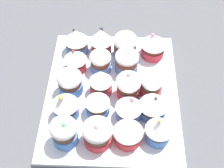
{
  "coord_description": "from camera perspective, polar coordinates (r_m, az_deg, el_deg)",
  "views": [
    {
      "loc": [
        44.5,
        1.59,
        61.58
      ],
      "look_at": [
        0.0,
        0.0,
        4.2
      ],
      "focal_mm": 49.06,
      "sensor_mm": 36.0,
      "label": 1
    }
  ],
  "objects": [
    {
      "name": "cupcake_3",
      "position": [
        0.69,
        -8.73,
        -3.87
      ],
      "size": [
        6.08,
        6.08,
        8.1
      ],
      "color": "#477AC6",
      "rests_on": "baking_tray"
    },
    {
      "name": "ground_plane",
      "position": [
        0.77,
        0.0,
        -2.59
      ],
      "size": [
        180.0,
        180.0,
        3.0
      ],
      "primitive_type": "cube",
      "color": "#4C4C51"
    },
    {
      "name": "cupcake_13",
      "position": [
        0.68,
        3.17,
        -4.47
      ],
      "size": [
        6.09,
        6.09,
        6.84
      ],
      "color": "#477AC6",
      "rests_on": "baking_tray"
    },
    {
      "name": "cupcake_4",
      "position": [
        0.65,
        -8.92,
        -8.75
      ],
      "size": [
        5.85,
        5.85,
        7.63
      ],
      "color": "#477AC6",
      "rests_on": "baking_tray"
    },
    {
      "name": "cupcake_6",
      "position": [
        0.77,
        -2.15,
        4.31
      ],
      "size": [
        5.47,
        5.47,
        6.35
      ],
      "color": "#477AC6",
      "rests_on": "baking_tray"
    },
    {
      "name": "baking_tray",
      "position": [
        0.76,
        0.0,
        -1.68
      ],
      "size": [
        38.64,
        32.11,
        1.2
      ],
      "color": "silver",
      "rests_on": "ground_plane"
    },
    {
      "name": "cupcake_15",
      "position": [
        0.81,
        7.73,
        7.23
      ],
      "size": [
        6.73,
        6.73,
        7.33
      ],
      "color": "#D1333D",
      "rests_on": "baking_tray"
    },
    {
      "name": "cupcake_5",
      "position": [
        0.81,
        -2.05,
        8.13
      ],
      "size": [
        5.94,
        5.94,
        8.07
      ],
      "color": "#D1333D",
      "rests_on": "baking_tray"
    },
    {
      "name": "cupcake_7",
      "position": [
        0.72,
        -2.11,
        0.45
      ],
      "size": [
        5.48,
        5.48,
        7.56
      ],
      "color": "#D1333D",
      "rests_on": "baking_tray"
    },
    {
      "name": "cupcake_0",
      "position": [
        0.82,
        -6.68,
        8.0
      ],
      "size": [
        6.29,
        6.29,
        7.62
      ],
      "color": "#477AC6",
      "rests_on": "baking_tray"
    },
    {
      "name": "cupcake_11",
      "position": [
        0.77,
        2.78,
        4.32
      ],
      "size": [
        6.02,
        6.02,
        6.67
      ],
      "color": "#477AC6",
      "rests_on": "baking_tray"
    },
    {
      "name": "cupcake_1",
      "position": [
        0.78,
        -6.9,
        4.5
      ],
      "size": [
        5.83,
        5.83,
        6.85
      ],
      "color": "#D1333D",
      "rests_on": "baking_tray"
    },
    {
      "name": "cupcake_18",
      "position": [
        0.66,
        8.77,
        -8.26
      ],
      "size": [
        5.89,
        5.89,
        7.88
      ],
      "color": "#477AC6",
      "rests_on": "baking_tray"
    },
    {
      "name": "cupcake_16",
      "position": [
        0.73,
        7.38,
        0.28
      ],
      "size": [
        5.3,
        5.3,
        6.81
      ],
      "color": "#D1333D",
      "rests_on": "baking_tray"
    },
    {
      "name": "cupcake_12",
      "position": [
        0.72,
        3.07,
        -0.22
      ],
      "size": [
        5.94,
        5.94,
        7.36
      ],
      "color": "#D1333D",
      "rests_on": "baking_tray"
    },
    {
      "name": "cupcake_8",
      "position": [
        0.69,
        -2.72,
        -3.61
      ],
      "size": [
        5.65,
        5.65,
        6.72
      ],
      "color": "#477AC6",
      "rests_on": "baking_tray"
    },
    {
      "name": "cupcake_2",
      "position": [
        0.73,
        -7.87,
        0.28
      ],
      "size": [
        5.99,
        5.99,
        6.88
      ],
      "color": "#477AC6",
      "rests_on": "baking_tray"
    },
    {
      "name": "cupcake_17",
      "position": [
        0.69,
        7.68,
        -4.03
      ],
      "size": [
        6.4,
        6.4,
        6.81
      ],
      "color": "#477AC6",
      "rests_on": "baking_tray"
    },
    {
      "name": "cupcake_10",
      "position": [
        0.8,
        2.48,
        7.29
      ],
      "size": [
        6.11,
        6.11,
        7.55
      ],
      "color": "#477AC6",
      "rests_on": "baking_tray"
    },
    {
      "name": "cupcake_14",
      "position": [
        0.65,
        3.05,
        -8.73
      ],
      "size": [
        6.39,
        6.39,
        7.16
      ],
      "color": "#D1333D",
      "rests_on": "baking_tray"
    },
    {
      "name": "cupcake_9",
      "position": [
        0.65,
        -2.72,
        -9.07
      ],
      "size": [
        6.51,
        6.51,
        7.05
      ],
      "color": "#D1333D",
      "rests_on": "baking_tray"
    }
  ]
}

